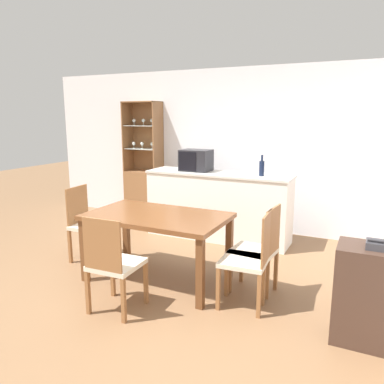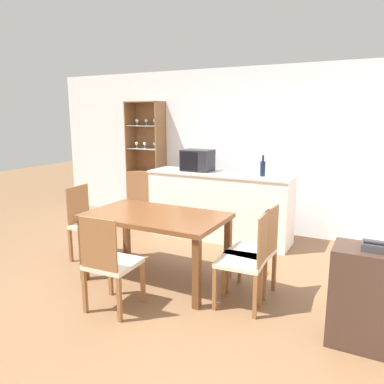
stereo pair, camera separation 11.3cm
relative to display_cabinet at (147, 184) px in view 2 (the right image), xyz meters
name	(u,v)px [view 2 (the right image)]	position (x,y,z in m)	size (l,w,h in m)	color
ground_plane	(135,286)	(1.47, -2.44, -0.61)	(18.00, 18.00, 0.00)	brown
wall_back	(228,149)	(1.47, 0.19, 0.67)	(6.80, 0.06, 2.55)	silver
kitchen_counter	(219,206)	(1.63, -0.51, -0.11)	(2.16, 0.57, 0.99)	white
display_cabinet	(147,184)	(0.00, 0.00, 0.00)	(0.64, 0.35, 2.05)	brown
dining_table	(156,222)	(1.57, -2.15, 0.06)	(1.53, 0.90, 0.76)	brown
dining_chair_side_left_far	(89,223)	(0.47, -2.02, -0.13)	(0.45, 0.45, 0.94)	beige
dining_chair_head_near	(110,263)	(1.57, -2.94, -0.13)	(0.45, 0.45, 0.94)	beige
dining_chair_side_right_far	(255,251)	(2.67, -2.02, -0.13)	(0.46, 0.46, 0.94)	beige
dining_chair_side_right_near	(246,260)	(2.67, -2.28, -0.13)	(0.46, 0.46, 0.94)	beige
microwave	(197,160)	(1.25, -0.48, 0.55)	(0.44, 0.34, 0.32)	#232328
wine_bottle	(263,168)	(2.27, -0.52, 0.50)	(0.07, 0.07, 0.29)	#141E38
side_cabinet	(368,298)	(3.73, -2.44, -0.20)	(0.57, 0.38, 0.81)	#422D23
telephone	(377,247)	(3.76, -2.46, 0.23)	(0.21, 0.17, 0.09)	#38383D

